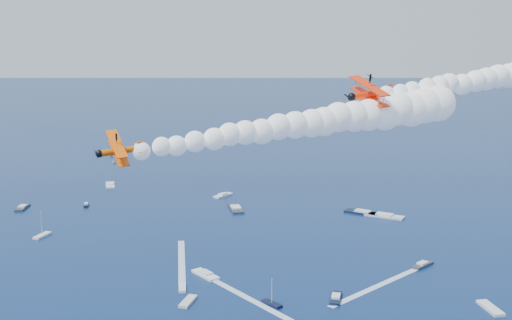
# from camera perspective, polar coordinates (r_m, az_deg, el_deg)

# --- Properties ---
(biplane_lead) EXTENTS (12.28, 13.31, 8.50)m
(biplane_lead) POSITION_cam_1_polar(r_m,az_deg,el_deg) (105.45, 10.14, 5.72)
(biplane_lead) COLOR #FF2C05
(biplane_trail) EXTENTS (9.67, 10.52, 7.22)m
(biplane_trail) POSITION_cam_1_polar(r_m,az_deg,el_deg) (89.60, -11.90, 0.81)
(biplane_trail) COLOR #F55605
(smoke_trail_lead) EXTENTS (57.59, 51.63, 10.16)m
(smoke_trail_lead) POSITION_cam_1_polar(r_m,az_deg,el_deg) (122.93, 21.02, 6.88)
(smoke_trail_lead) COLOR white
(smoke_trail_trail) EXTENTS (57.54, 50.49, 10.16)m
(smoke_trail_trail) POSITION_cam_1_polar(r_m,az_deg,el_deg) (98.16, 4.15, 3.13)
(smoke_trail_trail) COLOR white
(spectator_boats) EXTENTS (215.84, 167.04, 0.70)m
(spectator_boats) POSITION_cam_1_polar(r_m,az_deg,el_deg) (206.65, 3.88, -7.72)
(spectator_boats) COLOR #303640
(spectator_boats) RESTS_ON ground
(boat_wakes) EXTENTS (126.64, 67.23, 0.04)m
(boat_wakes) POSITION_cam_1_polar(r_m,az_deg,el_deg) (174.08, 7.56, -11.59)
(boat_wakes) COLOR white
(boat_wakes) RESTS_ON ground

